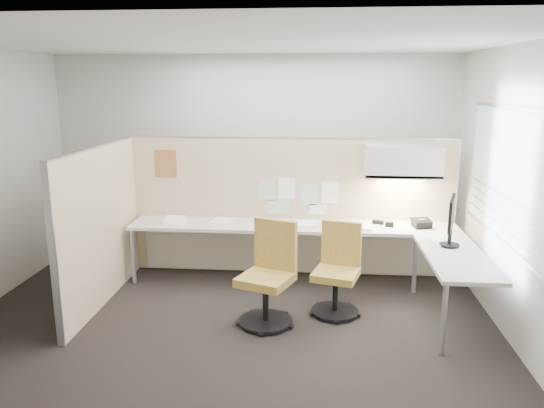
# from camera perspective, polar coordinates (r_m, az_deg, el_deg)

# --- Properties ---
(floor) EXTENTS (5.50, 4.50, 0.01)m
(floor) POSITION_cam_1_polar(r_m,az_deg,el_deg) (5.64, -4.69, -12.77)
(floor) COLOR black
(floor) RESTS_ON ground
(ceiling) EXTENTS (5.50, 4.50, 0.01)m
(ceiling) POSITION_cam_1_polar(r_m,az_deg,el_deg) (5.08, -5.31, 17.06)
(ceiling) COLOR white
(ceiling) RESTS_ON wall_back
(wall_back) EXTENTS (5.50, 0.02, 2.80)m
(wall_back) POSITION_cam_1_polar(r_m,az_deg,el_deg) (7.37, -1.99, 4.92)
(wall_back) COLOR beige
(wall_back) RESTS_ON ground
(wall_front) EXTENTS (5.50, 0.02, 2.80)m
(wall_front) POSITION_cam_1_polar(r_m,az_deg,el_deg) (3.07, -12.20, -7.25)
(wall_front) COLOR beige
(wall_front) RESTS_ON ground
(wall_right) EXTENTS (0.02, 4.50, 2.80)m
(wall_right) POSITION_cam_1_polar(r_m,az_deg,el_deg) (5.43, 24.93, 0.73)
(wall_right) COLOR beige
(wall_right) RESTS_ON ground
(window_pane) EXTENTS (0.01, 2.80, 1.30)m
(window_pane) POSITION_cam_1_polar(r_m,az_deg,el_deg) (5.40, 24.83, 2.29)
(window_pane) COLOR #8E9DA5
(window_pane) RESTS_ON wall_right
(partition_back) EXTENTS (4.10, 0.06, 1.75)m
(partition_back) POSITION_cam_1_polar(r_m,az_deg,el_deg) (6.79, 2.00, -0.31)
(partition_back) COLOR beige
(partition_back) RESTS_ON floor
(partition_left) EXTENTS (0.06, 2.20, 1.75)m
(partition_left) POSITION_cam_1_polar(r_m,az_deg,el_deg) (6.19, -17.89, -2.27)
(partition_left) COLOR beige
(partition_left) RESTS_ON floor
(desk) EXTENTS (4.00, 2.07, 0.73)m
(desk) POSITION_cam_1_polar(r_m,az_deg,el_deg) (6.39, 5.17, -3.74)
(desk) COLOR beige
(desk) RESTS_ON floor
(overhead_bin) EXTENTS (0.90, 0.36, 0.38)m
(overhead_bin) POSITION_cam_1_polar(r_m,az_deg,el_deg) (6.53, 13.89, 4.46)
(overhead_bin) COLOR beige
(overhead_bin) RESTS_ON partition_back
(task_light_strip) EXTENTS (0.60, 0.06, 0.02)m
(task_light_strip) POSITION_cam_1_polar(r_m,az_deg,el_deg) (6.57, 13.79, 2.65)
(task_light_strip) COLOR #FFEABF
(task_light_strip) RESTS_ON overhead_bin
(pinned_papers) EXTENTS (1.01, 0.00, 0.47)m
(pinned_papers) POSITION_cam_1_polar(r_m,az_deg,el_deg) (6.72, 2.67, 0.92)
(pinned_papers) COLOR #8CBF8C
(pinned_papers) RESTS_ON partition_back
(poster) EXTENTS (0.28, 0.00, 0.35)m
(poster) POSITION_cam_1_polar(r_m,az_deg,el_deg) (6.92, -11.38, 4.29)
(poster) COLOR orange
(poster) RESTS_ON partition_back
(chair_left) EXTENTS (0.63, 0.65, 1.05)m
(chair_left) POSITION_cam_1_polar(r_m,az_deg,el_deg) (5.48, -0.34, -7.86)
(chair_left) COLOR black
(chair_left) RESTS_ON floor
(chair_right) EXTENTS (0.55, 0.57, 0.96)m
(chair_right) POSITION_cam_1_polar(r_m,az_deg,el_deg) (5.76, 7.05, -7.29)
(chair_right) COLOR black
(chair_right) RESTS_ON floor
(monitor) EXTENTS (0.21, 0.49, 0.53)m
(monitor) POSITION_cam_1_polar(r_m,az_deg,el_deg) (5.89, 18.72, -1.50)
(monitor) COLOR black
(monitor) RESTS_ON desk
(phone) EXTENTS (0.24, 0.23, 0.12)m
(phone) POSITION_cam_1_polar(r_m,az_deg,el_deg) (6.61, 15.75, -2.00)
(phone) COLOR black
(phone) RESTS_ON desk
(stapler) EXTENTS (0.15, 0.08, 0.05)m
(stapler) POSITION_cam_1_polar(r_m,az_deg,el_deg) (6.64, 11.34, -1.93)
(stapler) COLOR black
(stapler) RESTS_ON desk
(tape_dispenser) EXTENTS (0.11, 0.08, 0.06)m
(tape_dispenser) POSITION_cam_1_polar(r_m,az_deg,el_deg) (6.55, 12.52, -2.16)
(tape_dispenser) COLOR black
(tape_dispenser) RESTS_ON desk
(coat_hook) EXTENTS (0.18, 0.45, 1.35)m
(coat_hook) POSITION_cam_1_polar(r_m,az_deg,el_deg) (5.55, -21.54, 1.46)
(coat_hook) COLOR silver
(coat_hook) RESTS_ON partition_left
(paper_stack_0) EXTENTS (0.26, 0.32, 0.03)m
(paper_stack_0) POSITION_cam_1_polar(r_m,az_deg,el_deg) (6.67, -10.14, -1.93)
(paper_stack_0) COLOR white
(paper_stack_0) RESTS_ON desk
(paper_stack_1) EXTENTS (0.27, 0.33, 0.02)m
(paper_stack_1) POSITION_cam_1_polar(r_m,az_deg,el_deg) (6.67, -5.49, -1.80)
(paper_stack_1) COLOR white
(paper_stack_1) RESTS_ON desk
(paper_stack_2) EXTENTS (0.26, 0.32, 0.04)m
(paper_stack_2) POSITION_cam_1_polar(r_m,az_deg,el_deg) (6.48, 0.55, -2.10)
(paper_stack_2) COLOR white
(paper_stack_2) RESTS_ON desk
(paper_stack_3) EXTENTS (0.26, 0.32, 0.01)m
(paper_stack_3) POSITION_cam_1_polar(r_m,az_deg,el_deg) (6.54, 3.73, -2.11)
(paper_stack_3) COLOR white
(paper_stack_3) RESTS_ON desk
(paper_stack_4) EXTENTS (0.24, 0.31, 0.03)m
(paper_stack_4) POSITION_cam_1_polar(r_m,az_deg,el_deg) (6.44, 9.48, -2.42)
(paper_stack_4) COLOR white
(paper_stack_4) RESTS_ON desk
(paper_stack_5) EXTENTS (0.27, 0.33, 0.02)m
(paper_stack_5) POSITION_cam_1_polar(r_m,az_deg,el_deg) (6.06, 17.94, -3.93)
(paper_stack_5) COLOR white
(paper_stack_5) RESTS_ON desk
(paper_stack_6) EXTENTS (0.25, 0.32, 0.04)m
(paper_stack_6) POSITION_cam_1_polar(r_m,az_deg,el_deg) (6.77, -10.46, -1.65)
(paper_stack_6) COLOR white
(paper_stack_6) RESTS_ON desk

